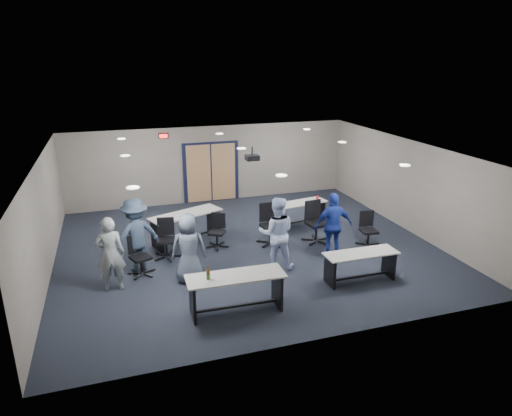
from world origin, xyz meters
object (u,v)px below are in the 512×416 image
object	(u,v)px
table_back_right	(299,210)
chair_loose_left	(140,256)
chair_back_b	(217,231)
person_gray	(110,254)
table_front_right	(360,262)
person_back	(136,235)
chair_back_a	(166,239)
chair_loose_right	(369,230)
chair_back_c	(271,225)
person_lightblue	(277,233)
person_navy	(333,226)
table_front_left	(235,287)
chair_back_d	(317,222)
person_plaid	(189,248)
table_back_left	(186,222)

from	to	relation	value
table_back_right	chair_loose_left	world-z (taller)	chair_loose_left
chair_back_b	person_gray	size ratio (longest dim) A/B	0.54
table_front_right	chair_back_b	bearing A→B (deg)	133.43
person_back	chair_back_a	bearing A→B (deg)	-166.54
person_gray	table_front_right	bearing A→B (deg)	167.47
table_back_right	chair_loose_right	bearing A→B (deg)	-71.99
chair_back_c	chair_loose_right	world-z (taller)	chair_back_c
chair_back_b	person_lightblue	size ratio (longest dim) A/B	0.51
table_front_right	person_navy	world-z (taller)	person_navy
chair_back_b	chair_back_c	xyz separation A→B (m)	(1.48, -0.24, 0.11)
table_front_left	person_lightblue	distance (m)	2.27
table_front_left	person_gray	size ratio (longest dim) A/B	1.17
chair_back_d	person_plaid	world-z (taller)	person_plaid
chair_back_d	person_lightblue	bearing A→B (deg)	-149.78
chair_loose_right	chair_back_d	bearing A→B (deg)	155.68
chair_back_a	chair_loose_left	size ratio (longest dim) A/B	1.07
table_front_right	chair_back_d	world-z (taller)	chair_back_d
table_back_right	chair_back_c	distance (m)	1.79
table_front_right	chair_back_c	distance (m)	2.98
chair_loose_right	person_navy	size ratio (longest dim) A/B	0.56
chair_loose_left	table_front_right	bearing A→B (deg)	-42.18
chair_back_c	chair_loose_left	bearing A→B (deg)	-169.58
table_front_right	person_lightblue	xyz separation A→B (m)	(-1.62, 1.25, 0.43)
chair_back_b	person_back	size ratio (longest dim) A/B	0.51
person_gray	table_back_left	bearing A→B (deg)	-131.26
chair_loose_right	chair_back_c	bearing A→B (deg)	165.41
person_gray	person_navy	xyz separation A→B (m)	(5.50, 0.08, 0.00)
table_back_right	person_back	distance (m)	5.29
table_front_left	person_back	bearing A→B (deg)	125.87
table_front_left	person_plaid	bearing A→B (deg)	114.05
table_front_left	chair_loose_left	distance (m)	2.86
table_front_left	chair_loose_right	distance (m)	4.89
chair_back_b	chair_loose_left	distance (m)	2.37
chair_back_d	person_gray	distance (m)	5.67
table_back_left	chair_back_c	size ratio (longest dim) A/B	1.90
chair_back_a	person_gray	distance (m)	1.95
person_back	person_navy	bearing A→B (deg)	152.21
chair_back_a	chair_back_b	bearing A→B (deg)	21.30
chair_back_c	chair_loose_left	xyz separation A→B (m)	(-3.59, -0.83, -0.09)
person_gray	chair_loose_left	bearing A→B (deg)	-139.84
chair_back_d	chair_loose_right	world-z (taller)	chair_back_d
chair_back_c	person_lightblue	xyz separation A→B (m)	(-0.36, -1.45, 0.34)
chair_back_a	person_plaid	size ratio (longest dim) A/B	0.62
chair_loose_left	chair_back_c	bearing A→B (deg)	-8.10
person_plaid	person_navy	distance (m)	3.79
table_front_right	table_front_left	bearing A→B (deg)	-171.91
table_back_right	person_navy	distance (m)	2.51
chair_back_d	person_gray	world-z (taller)	person_gray
chair_back_b	chair_loose_left	bearing A→B (deg)	-123.43
table_back_left	table_front_right	bearing A→B (deg)	-67.99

